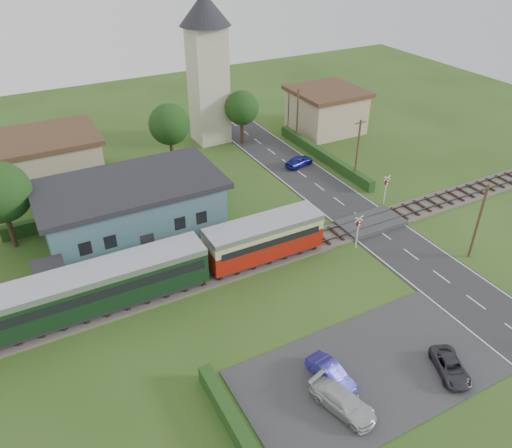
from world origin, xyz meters
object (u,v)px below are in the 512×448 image
church_tower (207,59)px  crossing_signal_near (358,228)px  equipment_hut (52,279)px  car_park_blue (331,373)px  station_building (132,208)px  train (53,301)px  car_on_road (299,161)px  crossing_signal_far (386,186)px  car_park_dark (451,367)px  house_east (326,109)px  house_west (48,159)px  pedestrian_far (97,276)px  car_park_silver (343,401)px  pedestrian_near (250,228)px

church_tower → crossing_signal_near: (1.40, -28.41, -8.08)m
equipment_hut → church_tower: size_ratio=0.14×
equipment_hut → car_park_blue: 21.69m
station_building → train: (-8.30, -8.99, -0.52)m
station_building → car_on_road: 21.47m
crossing_signal_far → car_park_dark: bearing=-119.2°
crossing_signal_far → house_east: bearing=71.9°
house_west → crossing_signal_near: (21.40, -25.41, -0.65)m
pedestrian_far → car_on_road: bearing=-54.1°
car_park_dark → pedestrian_far: 26.09m
church_tower → car_park_silver: size_ratio=4.09×
pedestrian_near → car_on_road: bearing=-119.8°
station_building → pedestrian_far: bearing=-126.7°
equipment_hut → crossing_signal_near: (24.40, -5.61, 0.39)m
train → car_park_silver: bearing=-48.7°
crossing_signal_near → car_park_blue: bearing=-133.6°
house_east → car_park_blue: 42.85m
pedestrian_near → house_west: bearing=-37.3°
pedestrian_near → station_building: bearing=-15.9°
station_building → crossing_signal_far: 24.51m
crossing_signal_near → pedestrian_far: (-21.23, 4.93, -0.86)m
car_on_road → car_park_dark: size_ratio=1.01×
train → car_on_road: bearing=25.6°
house_east → pedestrian_far: 39.93m
equipment_hut → house_west: bearing=81.4°
house_east → pedestrian_far: bearing=-150.8°
station_building → house_west: house_west is taller
church_tower → pedestrian_near: bearing=-105.1°
house_west → car_park_dark: 43.47m
equipment_hut → car_park_blue: equipment_hut is taller
crossing_signal_near → pedestrian_near: crossing_signal_near is taller
crossing_signal_far → pedestrian_far: size_ratio=1.97×
crossing_signal_far → church_tower: bearing=110.0°
car_park_blue → car_park_silver: car_park_silver is taller
pedestrian_far → car_park_dark: bearing=-124.9°
church_tower → car_on_road: 16.45m
crossing_signal_near → car_on_road: 16.99m
equipment_hut → train: bearing=-95.3°
car_park_dark → pedestrian_far: size_ratio=2.16×
church_tower → car_park_dark: (-1.98, -42.50, -9.65)m
car_on_road → pedestrian_far: bearing=98.8°
equipment_hut → station_building: size_ratio=0.16×
car_park_dark → pedestrian_far: pedestrian_far is taller
equipment_hut → train: size_ratio=0.06×
train → pedestrian_near: (17.11, 3.07, -0.87)m
equipment_hut → house_east: house_east is taller
church_tower → equipment_hut: bearing=-135.3°
car_park_silver → pedestrian_far: bearing=103.4°
crossing_signal_far → crossing_signal_near: bearing=-146.3°
car_on_road → station_building: bearing=88.2°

